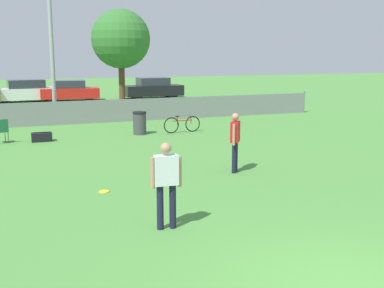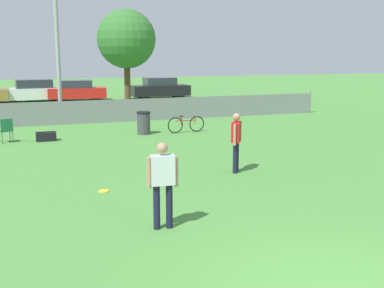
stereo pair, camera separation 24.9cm
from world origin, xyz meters
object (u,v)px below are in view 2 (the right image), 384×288
object	(u,v)px
gear_bag_sideline	(46,136)
parked_car_dark	(160,88)
player_thrower_red	(236,138)
bicycle_sideline	(186,124)
light_pole	(56,14)
player_receiver_white	(163,179)
parked_car_white	(34,91)
folding_chair_sideline	(6,129)
parked_car_red	(77,91)
trash_bin	(144,123)
tree_near_pole	(126,39)
frisbee_disc	(104,191)

from	to	relation	value
gear_bag_sideline	parked_car_dark	distance (m)	17.88
player_thrower_red	bicycle_sideline	xyz separation A→B (m)	(0.95, 6.99, -0.63)
light_pole	player_receiver_white	size ratio (longest dim) A/B	5.20
player_thrower_red	parked_car_dark	bearing A→B (deg)	23.12
bicycle_sideline	parked_car_dark	size ratio (longest dim) A/B	0.38
player_thrower_red	player_receiver_white	size ratio (longest dim) A/B	1.00
parked_car_white	folding_chair_sideline	bearing A→B (deg)	-100.02
player_thrower_red	parked_car_red	bearing A→B (deg)	38.30
player_receiver_white	parked_car_red	world-z (taller)	player_receiver_white
bicycle_sideline	parked_car_dark	distance (m)	15.75
player_receiver_white	trash_bin	bearing A→B (deg)	82.59
parked_car_dark	trash_bin	bearing A→B (deg)	-109.61
bicycle_sideline	trash_bin	xyz separation A→B (m)	(-1.79, 0.19, 0.12)
tree_near_pole	player_receiver_white	xyz separation A→B (m)	(-2.98, -16.59, -3.01)
light_pole	player_receiver_white	xyz separation A→B (m)	(0.53, -15.93, -4.14)
tree_near_pole	bicycle_sideline	world-z (taller)	tree_near_pole
tree_near_pole	parked_car_dark	xyz separation A→B (m)	(4.46, 9.34, -3.26)
bicycle_sideline	player_receiver_white	bearing A→B (deg)	-114.51
frisbee_disc	parked_car_white	xyz separation A→B (m)	(-0.76, 23.54, 0.71)
trash_bin	light_pole	bearing A→B (deg)	118.91
folding_chair_sideline	bicycle_sideline	bearing A→B (deg)	163.29
parked_car_white	parked_car_red	distance (m)	2.88
bicycle_sideline	trash_bin	world-z (taller)	trash_bin
player_receiver_white	frisbee_disc	xyz separation A→B (m)	(-0.65, 2.88, -0.97)
player_receiver_white	bicycle_sideline	world-z (taller)	player_receiver_white
gear_bag_sideline	parked_car_white	world-z (taller)	parked_car_white
parked_car_red	bicycle_sideline	bearing A→B (deg)	-74.67
frisbee_disc	folding_chair_sideline	size ratio (longest dim) A/B	0.28
gear_bag_sideline	player_receiver_white	bearing A→B (deg)	-81.54
folding_chair_sideline	gear_bag_sideline	bearing A→B (deg)	159.55
player_thrower_red	folding_chair_sideline	size ratio (longest dim) A/B	1.84
player_thrower_red	trash_bin	size ratio (longest dim) A/B	1.78
parked_car_white	parked_car_red	xyz separation A→B (m)	(2.86, -0.37, -0.02)
parked_car_white	frisbee_disc	bearing A→B (deg)	-92.58
player_thrower_red	bicycle_sideline	world-z (taller)	player_thrower_red
frisbee_disc	parked_car_red	bearing A→B (deg)	84.83
bicycle_sideline	gear_bag_sideline	xyz separation A→B (m)	(-5.69, -0.04, -0.18)
player_thrower_red	folding_chair_sideline	distance (m)	9.36
parked_car_red	parked_car_dark	distance (m)	5.99
parked_car_red	frisbee_disc	bearing A→B (deg)	-89.68
gear_bag_sideline	parked_car_white	bearing A→B (deg)	89.48
parked_car_white	parked_car_dark	size ratio (longest dim) A/B	1.09
frisbee_disc	parked_car_red	xyz separation A→B (m)	(2.10, 23.17, 0.69)
frisbee_disc	parked_car_dark	size ratio (longest dim) A/B	0.06
gear_bag_sideline	parked_car_dark	world-z (taller)	parked_car_dark
frisbee_disc	parked_car_dark	distance (m)	24.44
player_thrower_red	gear_bag_sideline	world-z (taller)	player_thrower_red
tree_near_pole	bicycle_sideline	bearing A→B (deg)	-79.19
folding_chair_sideline	parked_car_white	size ratio (longest dim) A/B	0.19
tree_near_pole	frisbee_disc	size ratio (longest dim) A/B	21.42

